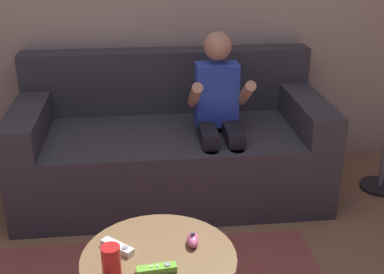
% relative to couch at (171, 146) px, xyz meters
% --- Properties ---
extents(couch, '(1.74, 0.80, 0.80)m').
position_rel_couch_xyz_m(couch, '(0.00, 0.00, 0.00)').
color(couch, '#38383D').
rests_on(couch, ground).
extents(person_seated_on_couch, '(0.33, 0.40, 0.98)m').
position_rel_couch_xyz_m(person_seated_on_couch, '(0.25, -0.17, 0.27)').
color(person_seated_on_couch, black).
rests_on(person_seated_on_couch, ground).
extents(coffee_table, '(0.57, 0.57, 0.39)m').
position_rel_couch_xyz_m(coffee_table, '(-0.13, -1.18, 0.04)').
color(coffee_table, brown).
rests_on(coffee_table, ground).
extents(game_remote_lime_near_edge, '(0.14, 0.05, 0.03)m').
position_rel_couch_xyz_m(game_remote_lime_near_edge, '(-0.14, -1.28, 0.12)').
color(game_remote_lime_near_edge, '#72C638').
rests_on(game_remote_lime_near_edge, coffee_table).
extents(nunchuk_pink, '(0.05, 0.09, 0.05)m').
position_rel_couch_xyz_m(nunchuk_pink, '(0.00, -1.13, 0.13)').
color(nunchuk_pink, pink).
rests_on(nunchuk_pink, coffee_table).
extents(game_remote_white_far_corner, '(0.13, 0.12, 0.03)m').
position_rel_couch_xyz_m(game_remote_white_far_corner, '(-0.28, -1.13, 0.12)').
color(game_remote_white_far_corner, white).
rests_on(game_remote_white_far_corner, coffee_table).
extents(soda_can, '(0.07, 0.07, 0.12)m').
position_rel_couch_xyz_m(soda_can, '(-0.29, -1.28, 0.17)').
color(soda_can, red).
rests_on(soda_can, coffee_table).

